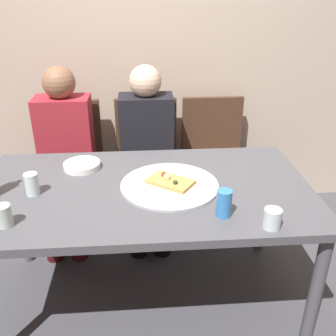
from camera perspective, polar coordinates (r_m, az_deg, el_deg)
The scene contains 15 objects.
ground_plane at distance 2.30m, azimuth -3.11°, elevation -18.91°, with size 8.00×8.00×0.00m, color #424247.
back_wall at distance 2.79m, azimuth -4.46°, elevation 19.34°, with size 6.00×0.10×2.60m, color #BCA893.
dining_table at distance 1.90m, azimuth -3.58°, elevation -4.79°, with size 1.65×0.90×0.73m.
pizza_tray at distance 1.86m, azimuth 0.23°, elevation -2.57°, with size 0.49×0.49×0.01m, color #ADADB2.
pizza_slice_last at distance 1.86m, azimuth 0.29°, elevation -2.00°, with size 0.25×0.23×0.05m.
tumbler_near at distance 1.88m, azimuth -19.96°, elevation -2.31°, with size 0.07×0.07×0.11m, color silver.
tumbler_far at distance 1.69m, azimuth -23.62°, elevation -6.66°, with size 0.07×0.07×0.10m, color #B7C6BC.
wine_glass at distance 1.60m, azimuth 15.54°, elevation -7.40°, with size 0.07×0.07×0.09m, color silver.
soda_can at distance 1.63m, azimuth 8.49°, elevation -5.30°, with size 0.07×0.07×0.12m, color #337AC1.
plate_stack at distance 2.09m, azimuth -12.91°, elevation 0.40°, with size 0.20×0.20×0.03m, color white.
chair_left at distance 2.76m, azimuth -14.60°, elevation 1.51°, with size 0.44×0.44×0.90m.
chair_middle at distance 2.72m, azimuth -3.19°, elevation 1.92°, with size 0.44×0.44×0.90m.
chair_right at distance 2.77m, azimuth 6.94°, elevation 2.22°, with size 0.44×0.44×0.90m.
guest_in_sweater at distance 2.58m, azimuth -15.43°, elevation 2.69°, with size 0.36×0.56×1.17m.
guest_in_beanie at distance 2.53m, azimuth -3.17°, elevation 3.16°, with size 0.36×0.56×1.17m.
Camera 1 is at (-0.01, -1.63, 1.63)m, focal length 40.19 mm.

